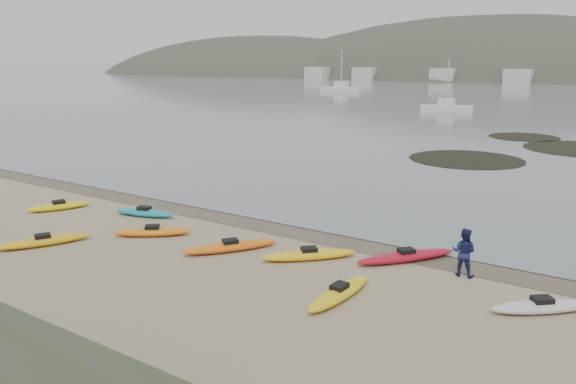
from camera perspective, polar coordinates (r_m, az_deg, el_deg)
The scene contains 5 objects.
ground at distance 24.28m, azimuth -0.00°, elevation -3.44°, with size 600.00×600.00×0.00m, color tan.
wet_sand at distance 24.04m, azimuth -0.40°, elevation -3.61°, with size 60.00×60.00×0.00m, color brown.
kayaks at distance 21.30m, azimuth -5.72°, elevation -5.49°, with size 23.58×9.68×0.34m.
person_east at distance 19.51m, azimuth 17.43°, elevation -5.85°, with size 0.80×0.62×1.64m, color navy.
kelp_mats at distance 48.21m, azimuth 23.55°, elevation 3.97°, with size 14.84×21.48×0.04m.
Camera 1 is at (12.90, -19.31, 7.08)m, focal length 35.00 mm.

